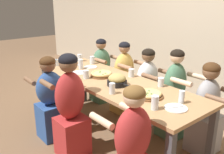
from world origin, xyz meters
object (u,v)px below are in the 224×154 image
object	(u,v)px
pizza_board_main	(101,74)
pizza_board_second	(149,94)
drinking_glass_f	(86,75)
diner_far_midright	(174,98)
drinking_glass_h	(112,89)
diner_far_center	(147,90)
empty_plate_b	(71,65)
drinking_glass_a	(80,58)
diner_far_right	(206,112)
drinking_glass_g	(81,65)
drinking_glass_b	(131,73)
empty_plate_a	(176,108)
drinking_glass_c	(92,60)
diner_far_left	(102,73)
empty_plate_c	(80,73)
diner_far_midleft	(124,81)
drinking_glass_i	(182,98)
diner_near_midleft	(51,101)
empty_plate_d	(91,67)
drinking_glass_e	(161,83)
skillet_bowl	(117,80)
drinking_glass_d	(155,104)
diner_near_center	(71,110)
cocktail_glass_blue	(57,63)

from	to	relation	value
pizza_board_main	pizza_board_second	world-z (taller)	pizza_board_main
drinking_glass_f	diner_far_midright	distance (m)	1.20
drinking_glass_h	diner_far_center	size ratio (longest dim) A/B	0.11
empty_plate_b	diner_far_midright	size ratio (longest dim) A/B	0.19
drinking_glass_a	drinking_glass_h	size ratio (longest dim) A/B	0.95
diner_far_right	drinking_glass_g	bearing A→B (deg)	-69.30
pizza_board_main	drinking_glass_b	world-z (taller)	drinking_glass_b
diner_far_right	drinking_glass_b	bearing A→B (deg)	-70.69
diner_far_right	drinking_glass_h	bearing A→B (deg)	-34.83
pizza_board_second	empty_plate_a	bearing A→B (deg)	-4.10
drinking_glass_c	diner_far_midright	bearing A→B (deg)	13.77
empty_plate_b	drinking_glass_g	xyz separation A→B (m)	(0.25, 0.02, 0.06)
empty_plate_a	diner_far_left	world-z (taller)	diner_far_left
empty_plate_c	diner_far_midleft	world-z (taller)	diner_far_midleft
drinking_glass_i	diner_far_center	bearing A→B (deg)	150.39
drinking_glass_b	drinking_glass_c	distance (m)	0.90
drinking_glass_h	diner_far_midleft	xyz separation A→B (m)	(-0.80, 0.92, -0.32)
empty_plate_c	empty_plate_a	bearing A→B (deg)	2.69
empty_plate_a	pizza_board_second	bearing A→B (deg)	175.90
empty_plate_b	diner_near_midleft	world-z (taller)	diner_near_midleft
drinking_glass_g	drinking_glass_i	bearing A→B (deg)	3.40
empty_plate_d	drinking_glass_h	world-z (taller)	drinking_glass_h
drinking_glass_e	diner_far_midleft	distance (m)	1.09
drinking_glass_a	drinking_glass_e	world-z (taller)	drinking_glass_a
pizza_board_main	diner_far_right	bearing A→B (deg)	27.14
drinking_glass_c	diner_far_center	xyz separation A→B (m)	(0.89, 0.34, -0.33)
empty_plate_a	skillet_bowl	bearing A→B (deg)	179.99
empty_plate_b	diner_far_right	bearing A→B (deg)	18.64
diner_far_right	drinking_glass_f	bearing A→B (deg)	-56.63
drinking_glass_b	drinking_glass_g	distance (m)	0.82
drinking_glass_d	diner_near_center	world-z (taller)	diner_near_center
drinking_glass_g	drinking_glass_a	bearing A→B (deg)	149.13
pizza_board_main	drinking_glass_e	size ratio (longest dim) A/B	2.77
cocktail_glass_blue	diner_far_midleft	world-z (taller)	diner_far_midleft
empty_plate_c	empty_plate_d	xyz separation A→B (m)	(-0.14, 0.28, 0.00)
drinking_glass_h	diner_near_midleft	world-z (taller)	diner_near_midleft
pizza_board_main	diner_far_left	size ratio (longest dim) A/B	0.27
empty_plate_a	drinking_glass_g	size ratio (longest dim) A/B	1.52
empty_plate_d	empty_plate_a	bearing A→B (deg)	-6.85
drinking_glass_i	empty_plate_c	bearing A→B (deg)	-171.64
drinking_glass_d	pizza_board_second	bearing A→B (deg)	142.44
drinking_glass_c	diner_near_midleft	bearing A→B (deg)	-68.65
cocktail_glass_blue	drinking_glass_c	bearing A→B (deg)	62.17
diner_far_right	diner_far_left	xyz separation A→B (m)	(-2.04, -0.00, -0.00)
drinking_glass_i	diner_near_center	bearing A→B (deg)	-143.02
cocktail_glass_blue	drinking_glass_f	bearing A→B (deg)	-0.50
empty_plate_b	drinking_glass_e	xyz separation A→B (m)	(1.50, 0.34, 0.04)
diner_far_midright	diner_far_left	xyz separation A→B (m)	(-1.57, -0.00, -0.03)
drinking_glass_g	drinking_glass_d	bearing A→B (deg)	-7.66
drinking_glass_g	drinking_glass_h	bearing A→B (deg)	-14.49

